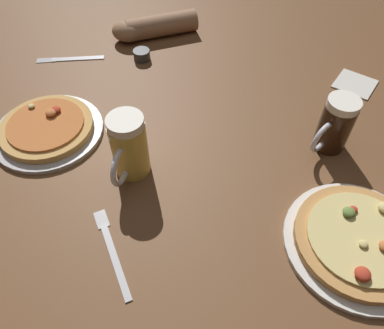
{
  "coord_description": "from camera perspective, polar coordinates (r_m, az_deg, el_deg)",
  "views": [
    {
      "loc": [
        0.09,
        -0.55,
        0.68
      ],
      "look_at": [
        0.0,
        0.0,
        0.02
      ],
      "focal_mm": 34.92,
      "sensor_mm": 36.0,
      "label": 1
    }
  ],
  "objects": [
    {
      "name": "beer_mug_dark",
      "position": [
        0.95,
        20.96,
        5.63
      ],
      "size": [
        0.1,
        0.11,
        0.14
      ],
      "color": "black",
      "rests_on": "ground_plane"
    },
    {
      "name": "ground_plane",
      "position": [
        0.9,
        -0.0,
        -1.44
      ],
      "size": [
        2.4,
        2.4,
        0.03
      ],
      "primitive_type": "cube",
      "color": "brown"
    },
    {
      "name": "pizza_plate_far",
      "position": [
        1.02,
        -21.22,
        5.13
      ],
      "size": [
        0.28,
        0.28,
        0.05
      ],
      "color": "#B2B2B7",
      "rests_on": "ground_plane"
    },
    {
      "name": "napkin_folded",
      "position": [
        1.21,
        23.66,
        11.28
      ],
      "size": [
        0.14,
        0.14,
        0.01
      ],
      "primitive_type": "cube",
      "rotation": [
        0.0,
        0.0,
        -0.45
      ],
      "color": "silver",
      "rests_on": "ground_plane"
    },
    {
      "name": "pizza_plate_near",
      "position": [
        0.83,
        24.09,
        -10.59
      ],
      "size": [
        0.29,
        0.29,
        0.05
      ],
      "color": "silver",
      "rests_on": "ground_plane"
    },
    {
      "name": "ramekin_butter",
      "position": [
        1.22,
        -7.69,
        16.28
      ],
      "size": [
        0.05,
        0.05,
        0.03
      ],
      "primitive_type": "cylinder",
      "color": "#333338",
      "rests_on": "ground_plane"
    },
    {
      "name": "fork_left",
      "position": [
        0.78,
        -12.17,
        -12.6
      ],
      "size": [
        0.13,
        0.19,
        0.01
      ],
      "color": "silver",
      "rests_on": "ground_plane"
    },
    {
      "name": "knife_right",
      "position": [
        1.28,
        -18.15,
        15.12
      ],
      "size": [
        0.21,
        0.07,
        0.01
      ],
      "color": "silver",
      "rests_on": "ground_plane"
    },
    {
      "name": "beer_mug_amber",
      "position": [
        0.84,
        -9.65,
        2.58
      ],
      "size": [
        0.08,
        0.14,
        0.16
      ],
      "color": "gold",
      "rests_on": "ground_plane"
    },
    {
      "name": "diner_arm",
      "position": [
        1.32,
        -6.22,
        20.15
      ],
      "size": [
        0.27,
        0.18,
        0.07
      ],
      "color": "#936B4C",
      "rests_on": "ground_plane"
    }
  ]
}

